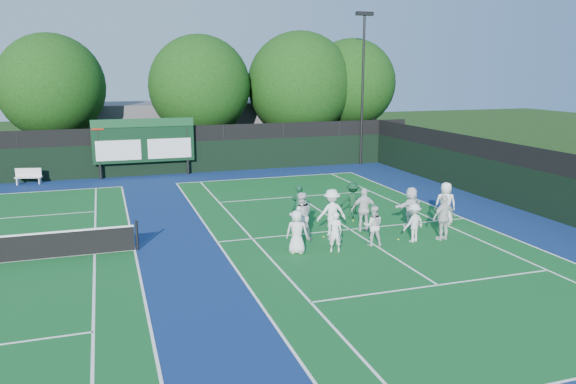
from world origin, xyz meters
name	(u,v)px	position (x,y,z in m)	size (l,w,h in m)	color
ground	(360,236)	(0.00, 0.00, 0.00)	(120.00, 120.00, 0.00)	black
court_apron	(204,244)	(-6.00, 1.00, 0.00)	(34.00, 32.00, 0.01)	navy
near_court	(350,229)	(0.00, 1.00, 0.01)	(11.05, 23.85, 0.01)	#115521
back_fence	(161,153)	(-6.00, 16.00, 1.36)	(34.00, 0.08, 3.00)	black
divider_fence_right	(532,183)	(9.00, 1.00, 1.36)	(0.08, 32.00, 3.00)	black
scoreboard	(144,141)	(-7.01, 15.59, 2.19)	(6.00, 0.21, 3.55)	black
clubhouse	(202,128)	(-2.00, 24.00, 2.00)	(18.00, 6.00, 4.00)	#555459
light_pole_right	(363,71)	(7.50, 15.70, 6.30)	(1.20, 0.30, 10.12)	black
bench	(29,176)	(-13.51, 15.37, 0.49)	(1.49, 0.71, 0.91)	silver
tree_b	(54,89)	(-12.04, 19.58, 5.20)	(6.60, 6.60, 8.67)	black
tree_c	(202,89)	(-2.71, 19.58, 5.15)	(6.86, 6.86, 8.76)	black
tree_d	(301,87)	(4.51, 19.58, 5.16)	(7.54, 7.54, 9.13)	black
tree_e	(353,85)	(8.56, 19.58, 5.26)	(6.49, 6.49, 8.68)	black
tennis_ball_0	(324,237)	(-1.44, 0.30, 0.03)	(0.07, 0.07, 0.07)	#B8D719
tennis_ball_1	(353,221)	(0.66, 2.12, 0.03)	(0.07, 0.07, 0.07)	#B8D719
tennis_ball_2	(414,227)	(2.59, 0.38, 0.03)	(0.07, 0.07, 0.07)	#B8D719
tennis_ball_5	(398,239)	(1.16, -0.91, 0.03)	(0.07, 0.07, 0.07)	#B8D719
player_front_0	(297,232)	(-3.04, -1.15, 0.79)	(0.77, 0.50, 1.58)	white
player_front_1	(335,232)	(-1.71, -1.45, 0.74)	(0.54, 0.36, 1.48)	white
player_front_2	(373,226)	(-0.07, -1.18, 0.76)	(0.74, 0.57, 1.51)	silver
player_front_3	(414,223)	(1.60, -1.23, 0.75)	(0.96, 0.55, 1.49)	silver
player_front_4	(444,218)	(2.81, -1.39, 0.88)	(1.03, 0.43, 1.77)	silver
player_back_0	(301,216)	(-2.37, 0.34, 0.93)	(0.90, 0.70, 1.86)	silver
player_back_1	(332,212)	(-1.02, 0.53, 0.92)	(1.19, 0.69, 1.85)	white
player_back_2	(364,210)	(0.45, 0.64, 0.89)	(1.04, 0.43, 1.78)	silver
player_back_3	(411,207)	(2.61, 0.71, 0.83)	(1.55, 0.49, 1.67)	white
player_back_4	(445,203)	(4.14, 0.51, 0.90)	(0.88, 0.57, 1.80)	white
coach_left	(298,204)	(-1.62, 2.72, 0.81)	(0.59, 0.39, 1.62)	#0F3922
coach_right	(353,200)	(0.86, 2.64, 0.80)	(1.03, 0.59, 1.60)	#0E361C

